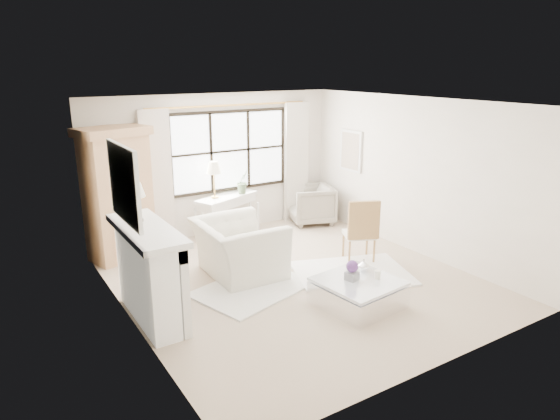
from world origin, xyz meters
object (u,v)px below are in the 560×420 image
at_px(armoire, 117,193).
at_px(console_table, 227,216).
at_px(club_armchair, 239,248).
at_px(coffee_table, 358,293).

bearing_deg(armoire, console_table, -14.51).
bearing_deg(console_table, armoire, 160.64).
distance_m(armoire, club_armchair, 2.30).
distance_m(club_armchair, coffee_table, 2.04).
relative_size(club_armchair, coffee_table, 1.22).
bearing_deg(club_armchair, armoire, 40.02).
height_order(armoire, club_armchair, armoire).
bearing_deg(coffee_table, armoire, 116.07).
bearing_deg(club_armchair, console_table, -19.42).
xyz_separation_m(console_table, coffee_table, (0.21, -3.59, -0.22)).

